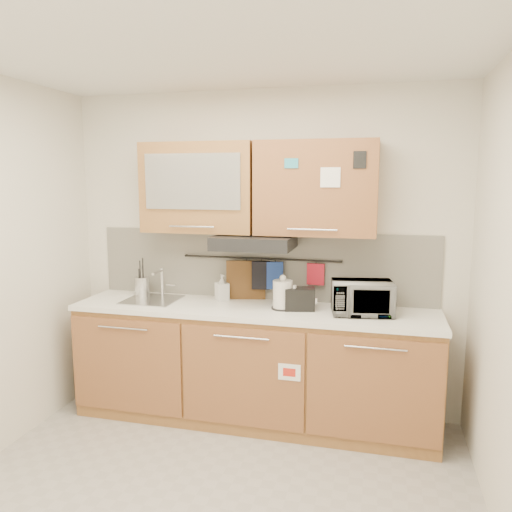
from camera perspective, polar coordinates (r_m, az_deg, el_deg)
The scene contains 18 objects.
ceiling at distance 2.70m, azimuth -7.41°, elevation 23.80°, with size 3.20×3.20×0.00m, color white.
wall_back at distance 4.08m, azimuth 0.69°, elevation 0.36°, with size 3.20×3.20×0.00m, color silver.
base_cabinet at distance 4.03m, azimuth -0.38°, elevation -12.97°, with size 2.80×0.64×0.88m.
countertop at distance 3.87m, azimuth -0.40°, elevation -6.16°, with size 2.82×0.62×0.04m, color white.
backsplash at distance 4.09m, azimuth 0.65°, elevation -1.05°, with size 2.80×0.02×0.56m, color silver.
upper_cabinets at distance 3.87m, azimuth 0.02°, elevation 7.78°, with size 1.82×0.37×0.70m.
range_hood at distance 3.83m, azimuth -0.18°, elevation 1.61°, with size 0.60×0.46×0.10m, color black.
sink at distance 4.17m, azimuth -11.74°, elevation -4.91°, with size 0.42×0.40×0.26m.
utensil_rail at distance 4.04m, azimuth 0.52°, elevation -0.30°, with size 0.02×0.02×1.30m, color black.
utensil_crock at distance 4.34m, azimuth -12.86°, elevation -3.35°, with size 0.15×0.15×0.32m.
kettle at distance 3.80m, azimuth 3.09°, elevation -4.52°, with size 0.19×0.17×0.27m.
toaster at distance 3.78m, azimuth 5.01°, elevation -4.88°, with size 0.25×0.18×0.17m.
microwave at distance 3.73m, azimuth 12.03°, elevation -4.70°, with size 0.44×0.30×0.24m, color #999999.
soap_bottle at distance 4.07m, azimuth -3.91°, elevation -3.60°, with size 0.10×0.10×0.21m, color #999999.
cutting_board at distance 4.10m, azimuth -1.15°, elevation -3.28°, with size 0.32×0.02×0.40m, color brown.
oven_mitt at distance 4.02m, azimuth 2.17°, elevation -2.23°, with size 0.13×0.03×0.22m, color navy.
dark_pouch at distance 4.05m, azimuth 0.56°, elevation -2.22°, with size 0.15×0.04×0.23m, color black.
pot_holder at distance 3.97m, azimuth 6.82°, elevation -2.08°, with size 0.14×0.02×0.17m, color #AB1627.
Camera 1 is at (0.94, -2.43, 1.90)m, focal length 35.00 mm.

